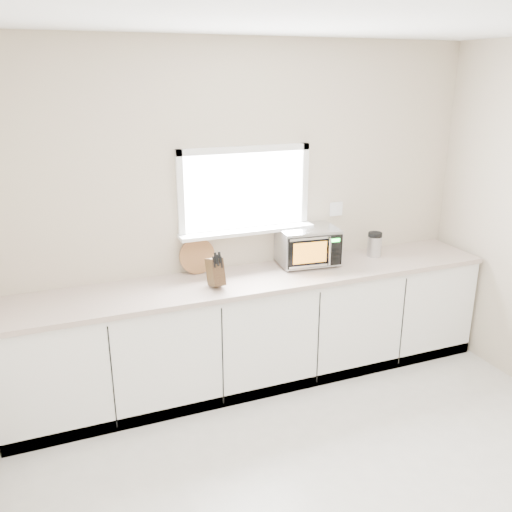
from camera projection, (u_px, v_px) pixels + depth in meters
back_wall at (244, 213)px, 4.38m from camera, size 4.00×0.17×2.70m
cabinets at (258, 331)px, 4.42m from camera, size 3.92×0.60×0.88m
countertop at (258, 279)px, 4.26m from camera, size 3.92×0.64×0.04m
microwave at (307, 245)px, 4.49m from camera, size 0.51×0.44×0.31m
knife_block at (215, 271)px, 4.01m from camera, size 0.11×0.20×0.28m
cutting_board at (197, 256)px, 4.28m from camera, size 0.29×0.07×0.29m
coffee_grinder at (374, 244)px, 4.70m from camera, size 0.12×0.12×0.22m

